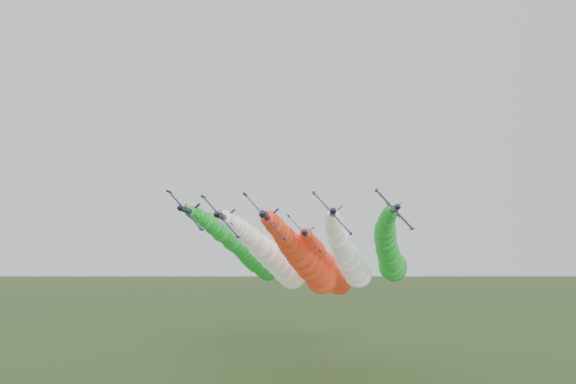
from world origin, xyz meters
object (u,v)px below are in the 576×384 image
jet_inner_left (276,260)px  jet_trail (329,269)px  jet_lead (307,263)px  jet_outer_right (390,254)px  jet_outer_left (249,254)px  jet_inner_right (349,259)px

jet_inner_left → jet_trail: 22.68m
jet_lead → jet_outer_right: size_ratio=1.01×
jet_inner_left → jet_outer_left: jet_outer_left is taller
jet_outer_left → jet_trail: jet_outer_left is taller
jet_trail → jet_inner_right: bearing=-69.3°
jet_inner_right → jet_outer_right: 13.41m
jet_lead → jet_inner_left: size_ratio=1.00×
jet_lead → jet_trail: (5.75, 26.08, -1.95)m
jet_lead → jet_inner_right: jet_inner_right is taller
jet_inner_right → jet_lead: bearing=-138.2°
jet_lead → jet_outer_left: bearing=140.4°
jet_inner_right → jet_outer_right: bearing=25.1°
jet_outer_left → jet_outer_right: 41.72m
jet_inner_left → jet_inner_right: jet_inner_right is taller
jet_outer_right → jet_trail: bearing=150.9°
jet_inner_left → jet_trail: bearing=47.4°
jet_inner_left → jet_outer_left: size_ratio=1.01×
jet_outer_left → jet_outer_right: bearing=1.7°
jet_outer_left → jet_trail: bearing=25.3°
jet_lead → jet_inner_right: 15.67m
jet_outer_right → jet_trail: (-17.99, 10.01, -4.35)m
jet_outer_right → jet_trail: jet_outer_right is taller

